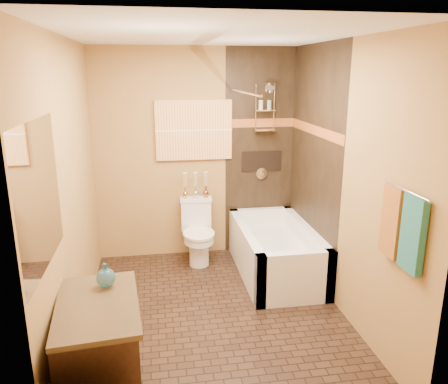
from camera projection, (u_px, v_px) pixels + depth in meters
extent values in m
plane|color=black|center=(215.00, 314.00, 4.14)|extent=(3.00, 3.00, 0.00)
cube|color=#AB7442|center=(71.00, 192.00, 3.62)|extent=(0.02, 3.00, 2.50)
cube|color=#AB7442|center=(344.00, 181.00, 3.99)|extent=(0.02, 3.00, 2.50)
cube|color=#AB7442|center=(197.00, 155.00, 5.23)|extent=(2.40, 0.02, 2.50)
cube|color=#AB7442|center=(252.00, 256.00, 2.38)|extent=(2.40, 0.02, 2.50)
plane|color=silver|center=(213.00, 35.00, 3.47)|extent=(3.00, 3.00, 0.00)
cube|color=black|center=(260.00, 153.00, 5.34)|extent=(0.85, 0.01, 2.50)
cube|color=black|center=(313.00, 164.00, 4.70)|extent=(0.01, 1.50, 2.50)
cube|color=#993C1B|center=(261.00, 123.00, 5.23)|extent=(0.85, 0.01, 0.10)
cube|color=#993C1B|center=(314.00, 130.00, 4.60)|extent=(0.01, 1.50, 0.10)
cube|color=black|center=(262.00, 161.00, 5.36)|extent=(0.50, 0.01, 0.25)
cylinder|color=silver|center=(266.00, 84.00, 4.99)|extent=(0.02, 0.26, 0.02)
cylinder|color=silver|center=(270.00, 89.00, 4.86)|extent=(0.11, 0.11, 0.09)
cylinder|color=silver|center=(262.00, 173.00, 5.39)|extent=(0.14, 0.02, 0.14)
cylinder|color=silver|center=(243.00, 92.00, 4.37)|extent=(0.03, 1.55, 0.03)
cylinder|color=silver|center=(405.00, 190.00, 2.93)|extent=(0.02, 0.55, 0.02)
cube|color=#1D6056|center=(413.00, 234.00, 2.88)|extent=(0.05, 0.22, 0.52)
cube|color=#985F1B|center=(392.00, 222.00, 3.13)|extent=(0.05, 0.22, 0.52)
cube|color=orange|center=(194.00, 130.00, 5.12)|extent=(0.90, 0.04, 0.70)
cube|color=white|center=(40.00, 196.00, 2.60)|extent=(0.01, 1.00, 0.90)
cube|color=white|center=(295.00, 279.00, 4.24)|extent=(0.80, 0.10, 0.55)
cube|color=white|center=(261.00, 229.00, 5.57)|extent=(0.80, 0.10, 0.55)
cube|color=white|center=(245.00, 252.00, 4.85)|extent=(0.10, 1.50, 0.55)
cube|color=white|center=(305.00, 248.00, 4.96)|extent=(0.10, 1.50, 0.55)
cube|color=white|center=(275.00, 259.00, 4.93)|extent=(0.64, 1.34, 0.35)
cube|color=white|center=(196.00, 215.00, 5.31)|extent=(0.37, 0.18, 0.36)
cube|color=white|center=(196.00, 199.00, 5.26)|extent=(0.39, 0.20, 0.04)
cylinder|color=white|center=(199.00, 251.00, 5.14)|extent=(0.23, 0.23, 0.36)
cylinder|color=white|center=(199.00, 238.00, 5.09)|extent=(0.35, 0.35, 0.09)
cylinder|color=white|center=(199.00, 234.00, 5.08)|extent=(0.37, 0.37, 0.03)
cube|color=black|center=(100.00, 356.00, 2.95)|extent=(0.57, 0.86, 0.72)
cube|color=black|center=(97.00, 306.00, 2.85)|extent=(0.60, 0.91, 0.04)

